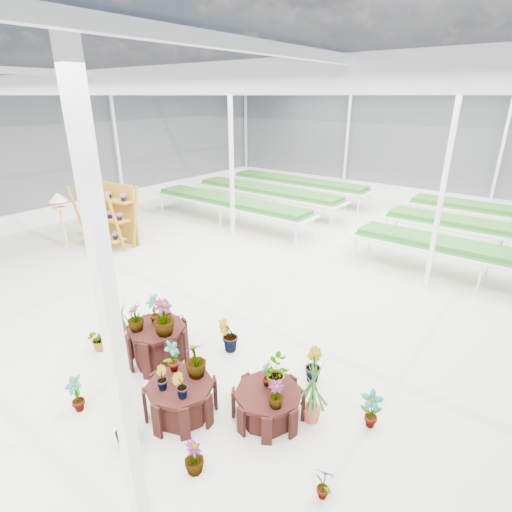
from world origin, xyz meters
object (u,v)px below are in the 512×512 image
Objects in this scene: plinth_low at (268,404)px; shelf_rack at (107,216)px; plinth_mid at (181,399)px; bird_table at (62,220)px; plinth_tall at (159,344)px.

plinth_low is 8.33m from shelf_rack.
plinth_mid is at bearing -33.40° from shelf_rack.
shelf_rack is at bearing 26.58° from bird_table.
plinth_low is 0.60× the size of bird_table.
plinth_tall is at bearing -31.89° from bird_table.
plinth_tall is 6.89m from bird_table.
shelf_rack reaches higher than bird_table.
plinth_tall reaches higher than plinth_mid.
shelf_rack is at bearing 153.73° from plinth_mid.
plinth_tall is 6.33m from shelf_rack.
shelf_rack reaches higher than plinth_tall.
bird_table is (-8.80, 1.82, 0.60)m from plinth_low.
bird_table is at bearing 163.81° from plinth_tall.
plinth_mid reaches higher than plinth_low.
bird_table reaches higher than plinth_low.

